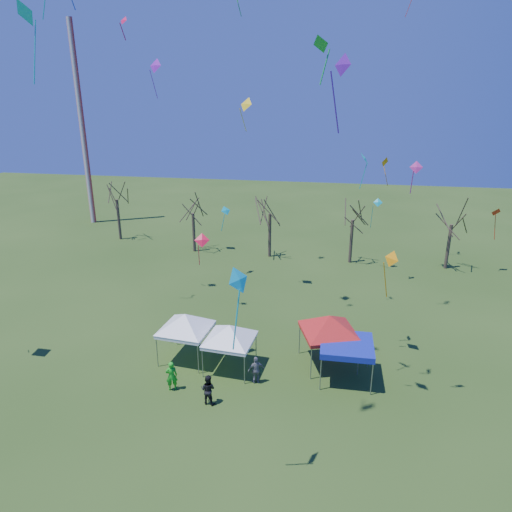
{
  "coord_description": "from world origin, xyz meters",
  "views": [
    {
      "loc": [
        4.45,
        -21.01,
        16.09
      ],
      "look_at": [
        0.07,
        3.0,
        7.55
      ],
      "focal_mm": 32.0,
      "sensor_mm": 36.0,
      "label": 1
    }
  ],
  "objects": [
    {
      "name": "person_grey",
      "position": [
        0.31,
        1.76,
        0.86
      ],
      "size": [
        1.09,
        0.81,
        1.72
      ],
      "primitive_type": "imported",
      "rotation": [
        0.0,
        0.0,
        3.58
      ],
      "color": "slate",
      "rests_on": "ground"
    },
    {
      "name": "kite_12",
      "position": [
        18.97,
        23.57,
        5.93
      ],
      "size": [
        1.18,
        1.0,
        3.12
      ],
      "rotation": [
        0.0,
        0.0,
        3.58
      ],
      "color": "red",
      "rests_on": "ground"
    },
    {
      "name": "kite_17",
      "position": [
        7.89,
        6.51,
        6.59
      ],
      "size": [
        1.03,
        1.07,
        3.27
      ],
      "rotation": [
        0.0,
        0.0,
        5.46
      ],
      "color": "#FF980D",
      "rests_on": "ground"
    },
    {
      "name": "kite_1",
      "position": [
        -3.34,
        3.77,
        8.03
      ],
      "size": [
        1.02,
        0.79,
        2.02
      ],
      "rotation": [
        0.0,
        0.0,
        0.25
      ],
      "color": "red",
      "rests_on": "ground"
    },
    {
      "name": "person_dark",
      "position": [
        -1.96,
        -0.61,
        0.88
      ],
      "size": [
        0.95,
        0.79,
        1.76
      ],
      "primitive_type": "imported",
      "rotation": [
        0.0,
        0.0,
        2.99
      ],
      "color": "black",
      "rests_on": "ground"
    },
    {
      "name": "kite_27",
      "position": [
        3.29,
        2.03,
        18.34
      ],
      "size": [
        1.04,
        0.98,
        2.19
      ],
      "rotation": [
        0.0,
        0.0,
        2.47
      ],
      "color": "green",
      "rests_on": "ground"
    },
    {
      "name": "kite_0",
      "position": [
        4.28,
        0.03,
        17.28
      ],
      "size": [
        0.93,
        0.93,
        3.31
      ],
      "rotation": [
        0.0,
        0.0,
        5.49
      ],
      "color": "#5F169D",
      "rests_on": "ground"
    },
    {
      "name": "kite_2",
      "position": [
        -13.24,
        22.96,
        18.84
      ],
      "size": [
        1.6,
        1.21,
        3.65
      ],
      "rotation": [
        0.0,
        0.0,
        5.84
      ],
      "color": "purple",
      "rests_on": "ground"
    },
    {
      "name": "tree_3",
      "position": [
        6.03,
        24.04,
        6.08
      ],
      "size": [
        3.59,
        3.59,
        7.91
      ],
      "color": "#3D2D21",
      "rests_on": "ground"
    },
    {
      "name": "tree_4",
      "position": [
        15.36,
        24.0,
        6.06
      ],
      "size": [
        3.58,
        3.58,
        7.89
      ],
      "color": "#3D2D21",
      "rests_on": "ground"
    },
    {
      "name": "tent_red",
      "position": [
        4.38,
        4.57,
        3.18
      ],
      "size": [
        4.23,
        4.23,
        3.94
      ],
      "rotation": [
        0.0,
        0.0,
        0.33
      ],
      "color": "gray",
      "rests_on": "ground"
    },
    {
      "name": "kite_18",
      "position": [
        5.86,
        6.61,
        12.66
      ],
      "size": [
        0.62,
        0.89,
        2.14
      ],
      "rotation": [
        0.0,
        0.0,
        1.47
      ],
      "color": "#0CB5A0",
      "rests_on": "ground"
    },
    {
      "name": "kite_5",
      "position": [
        0.94,
        -5.42,
        9.48
      ],
      "size": [
        1.01,
        1.21,
        3.49
      ],
      "rotation": [
        0.0,
        0.0,
        1.08
      ],
      "color": "#0DB6CE",
      "rests_on": "ground"
    },
    {
      "name": "kite_19",
      "position": [
        8.12,
        18.79,
        10.91
      ],
      "size": [
        0.88,
        0.94,
        2.45
      ],
      "rotation": [
        0.0,
        0.0,
        4.03
      ],
      "color": "orange",
      "rests_on": "ground"
    },
    {
      "name": "kite_9",
      "position": [
        7.93,
        1.22,
        12.94
      ],
      "size": [
        0.6,
        0.3,
        1.55
      ],
      "rotation": [
        0.0,
        0.0,
        6.28
      ],
      "color": "#E63395",
      "rests_on": "ground"
    },
    {
      "name": "kite_11",
      "position": [
        -2.94,
        15.15,
        15.53
      ],
      "size": [
        1.37,
        1.25,
        2.63
      ],
      "rotation": [
        0.0,
        0.0,
        5.66
      ],
      "color": "yellow",
      "rests_on": "ground"
    },
    {
      "name": "person_green",
      "position": [
        -4.37,
        0.22,
        0.92
      ],
      "size": [
        0.79,
        0.67,
        1.83
      ],
      "primitive_type": "imported",
      "rotation": [
        0.0,
        0.0,
        3.55
      ],
      "color": "green",
      "rests_on": "ground"
    },
    {
      "name": "ground",
      "position": [
        0.0,
        0.0,
        0.0
      ],
      "size": [
        140.0,
        140.0,
        0.0
      ],
      "primitive_type": "plane",
      "color": "#2A4616",
      "rests_on": "ground"
    },
    {
      "name": "kite_20",
      "position": [
        -9.38,
        8.66,
        20.54
      ],
      "size": [
        0.72,
        0.62,
        1.4
      ],
      "rotation": [
        0.0,
        0.0,
        5.8
      ],
      "color": "#ED1649",
      "rests_on": "ground"
    },
    {
      "name": "tree_1",
      "position": [
        -10.77,
        24.65,
        5.79
      ],
      "size": [
        3.42,
        3.42,
        7.54
      ],
      "color": "#3D2D21",
      "rests_on": "ground"
    },
    {
      "name": "kite_8",
      "position": [
        -11.92,
        2.69,
        20.16
      ],
      "size": [
        1.61,
        1.32,
        4.15
      ],
      "rotation": [
        0.0,
        0.0,
        2.69
      ],
      "color": "#0CB5B1",
      "rests_on": "ground"
    },
    {
      "name": "tent_white_west",
      "position": [
        -4.58,
        3.57,
        2.98
      ],
      "size": [
        4.17,
        4.17,
        3.69
      ],
      "rotation": [
        0.0,
        0.0,
        -0.1
      ],
      "color": "gray",
      "rests_on": "ground"
    },
    {
      "name": "tree_0",
      "position": [
        -20.85,
        27.38,
        6.49
      ],
      "size": [
        3.83,
        3.83,
        8.44
      ],
      "color": "#3D2D21",
      "rests_on": "ground"
    },
    {
      "name": "kite_22",
      "position": [
        8.14,
        22.4,
        6.61
      ],
      "size": [
        0.91,
        0.95,
        3.0
      ],
      "rotation": [
        0.0,
        0.0,
        6.28
      ],
      "color": "#0BA3AA",
      "rests_on": "ground"
    },
    {
      "name": "tent_blue",
      "position": [
        5.48,
        3.17,
        2.22
      ],
      "size": [
        3.11,
        3.11,
        2.41
      ],
      "rotation": [
        0.0,
        0.0,
        0.01
      ],
      "color": "gray",
      "rests_on": "ground"
    },
    {
      "name": "kite_13",
      "position": [
        -5.55,
        18.38,
        6.25
      ],
      "size": [
        1.14,
        1.14,
        2.36
      ],
      "rotation": [
        0.0,
        0.0,
        0.79
      ],
      "color": "#0BA2AA",
      "rests_on": "ground"
    },
    {
      "name": "radio_mast",
      "position": [
        -28.0,
        34.0,
        12.5
      ],
      "size": [
        0.7,
        0.7,
        25.0
      ],
      "primitive_type": "cylinder",
      "color": "silver",
      "rests_on": "ground"
    },
    {
      "name": "tree_2",
      "position": [
        -2.37,
        24.38,
        6.29
      ],
      "size": [
        3.71,
        3.71,
        8.18
      ],
      "color": "#3D2D21",
      "rests_on": "ground"
    },
    {
      "name": "tent_white_mid",
      "position": [
        -1.55,
        2.93,
        2.83
      ],
      "size": [
        3.97,
        3.97,
        3.51
      ],
      "rotation": [
        0.0,
        0.0,
        -0.08
      ],
      "color": "gray",
      "rests_on": "ground"
    }
  ]
}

